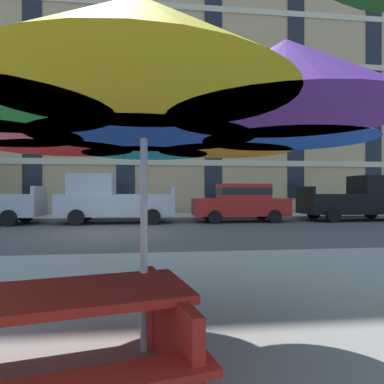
{
  "coord_description": "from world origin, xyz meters",
  "views": [
    {
      "loc": [
        1.52,
        -11.86,
        1.45
      ],
      "look_at": [
        3.35,
        3.2,
        1.4
      ],
      "focal_mm": 31.73,
      "sensor_mm": 36.0,
      "label": 1
    }
  ],
  "objects": [
    {
      "name": "apartment_building",
      "position": [
        -0.0,
        14.99,
        9.6
      ],
      "size": [
        37.71,
        12.08,
        19.2
      ],
      "color": "tan",
      "rests_on": "ground"
    },
    {
      "name": "ground_plane",
      "position": [
        0.0,
        0.0,
        0.0
      ],
      "size": [
        120.0,
        120.0,
        0.0
      ],
      "primitive_type": "plane",
      "color": "#424244"
    },
    {
      "name": "sidewalk_far",
      "position": [
        0.0,
        6.8,
        0.06
      ],
      "size": [
        56.0,
        3.6,
        0.12
      ],
      "primitive_type": "cube",
      "color": "#9E998E",
      "rests_on": "ground"
    },
    {
      "name": "sedan_red",
      "position": [
        5.73,
        3.7,
        0.95
      ],
      "size": [
        4.4,
        1.98,
        1.78
      ],
      "color": "#B21E19",
      "rests_on": "ground"
    },
    {
      "name": "pickup_black",
      "position": [
        11.63,
        3.7,
        1.03
      ],
      "size": [
        5.1,
        2.12,
        2.2
      ],
      "color": "black",
      "rests_on": "ground"
    },
    {
      "name": "pickup_silver_midblock",
      "position": [
        -0.23,
        3.7,
        1.03
      ],
      "size": [
        5.1,
        2.12,
        2.2
      ],
      "color": "#A8AAB2",
      "rests_on": "ground"
    },
    {
      "name": "patio_umbrella",
      "position": [
        1.47,
        -9.0,
        2.14
      ],
      "size": [
        3.96,
        3.96,
        2.46
      ],
      "color": "silver",
      "rests_on": "ground"
    },
    {
      "name": "picnic_table",
      "position": [
        0.88,
        -9.47,
        0.49
      ],
      "size": [
        2.08,
        1.87,
        0.77
      ],
      "color": "red",
      "rests_on": "ground"
    }
  ]
}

